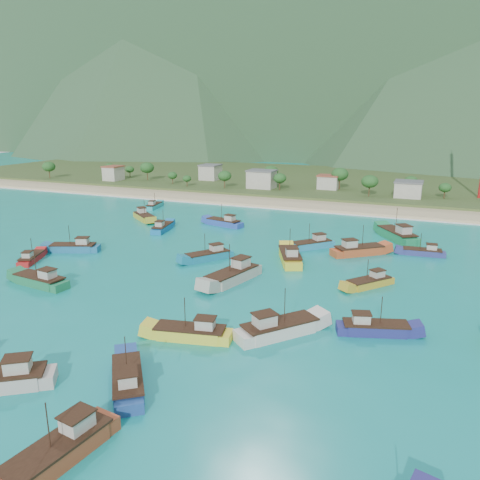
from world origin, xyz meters
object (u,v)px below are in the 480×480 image
at_px(boat_18, 40,281).
at_px(boat_29, 74,248).
at_px(boat_16, 224,223).
at_px(boat_27, 423,253).
at_px(boat_10, 374,329).
at_px(boat_30, 278,329).
at_px(boat_15, 370,283).
at_px(boat_9, 128,382).
at_px(boat_4, 60,452).
at_px(boat_31, 397,236).
at_px(boat_26, 209,256).
at_px(boat_17, 154,206).
at_px(boat_1, 233,276).
at_px(boat_3, 312,245).
at_px(boat_24, 290,257).
at_px(boat_6, 144,217).
at_px(boat_28, 32,259).
at_px(boat_20, 163,228).
at_px(boat_19, 191,334).
at_px(boat_12, 358,251).

distance_m(boat_18, boat_29, 21.75).
distance_m(boat_16, boat_27, 52.47).
bearing_deg(boat_29, boat_10, -125.45).
bearing_deg(boat_30, boat_15, 109.51).
bearing_deg(boat_9, boat_29, 99.42).
height_order(boat_4, boat_31, boat_31).
height_order(boat_15, boat_26, boat_26).
height_order(boat_9, boat_17, boat_9).
bearing_deg(boat_4, boat_1, -76.89).
bearing_deg(boat_17, boat_4, -72.16).
bearing_deg(boat_31, boat_1, -154.88).
bearing_deg(boat_3, boat_27, -128.85).
distance_m(boat_16, boat_24, 36.04).
xyz_separation_m(boat_3, boat_4, (-3.60, -75.45, 0.06)).
bearing_deg(boat_6, boat_16, 133.25).
bearing_deg(boat_6, boat_1, 88.09).
height_order(boat_18, boat_27, boat_18).
bearing_deg(boat_31, boat_4, -137.18).
xyz_separation_m(boat_6, boat_9, (47.82, -74.54, -0.06)).
bearing_deg(boat_28, boat_27, 2.06).
bearing_deg(boat_30, boat_4, -68.93).
distance_m(boat_20, boat_24, 41.16).
height_order(boat_9, boat_10, boat_9).
bearing_deg(boat_29, boat_19, -143.54).
distance_m(boat_1, boat_17, 75.55).
bearing_deg(boat_30, boat_28, -152.67).
distance_m(boat_1, boat_10, 29.21).
xyz_separation_m(boat_16, boat_26, (9.97, -29.88, -0.05)).
bearing_deg(boat_29, boat_17, -8.97).
height_order(boat_26, boat_29, boat_29).
relative_size(boat_1, boat_27, 1.48).
bearing_deg(boat_9, boat_17, 83.59).
relative_size(boat_6, boat_12, 0.94).
bearing_deg(boat_4, boat_9, -75.77).
height_order(boat_10, boat_30, boat_30).
xyz_separation_m(boat_9, boat_24, (3.20, 51.96, 0.18)).
height_order(boat_18, boat_29, boat_18).
xyz_separation_m(boat_10, boat_20, (-59.37, 40.80, 0.00)).
distance_m(boat_16, boat_17, 35.14).
relative_size(boat_15, boat_31, 0.66).
bearing_deg(boat_26, boat_17, -12.04).
bearing_deg(boat_4, boat_16, -66.54).
distance_m(boat_4, boat_15, 58.26).
xyz_separation_m(boat_18, boat_30, (45.35, -2.41, 0.10)).
xyz_separation_m(boat_15, boat_17, (-75.55, 47.89, -0.03)).
bearing_deg(boat_12, boat_31, 118.10).
bearing_deg(boat_30, boat_19, -112.80).
bearing_deg(boat_3, boat_12, -145.08).
height_order(boat_10, boat_17, boat_10).
distance_m(boat_4, boat_20, 85.32).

